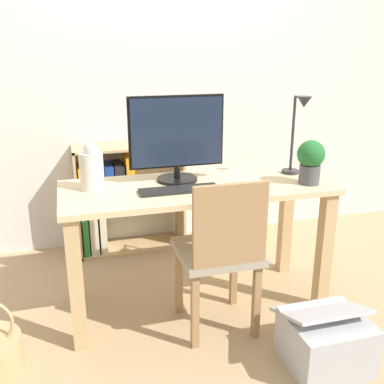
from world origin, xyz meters
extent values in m
plane|color=tan|center=(0.00, 0.00, 0.00)|extent=(10.00, 10.00, 0.00)
cube|color=silver|center=(0.00, 1.03, 1.30)|extent=(8.00, 0.05, 2.60)
cube|color=#D8BC8C|center=(0.00, 0.00, 0.71)|extent=(1.45, 0.58, 0.03)
cube|color=tan|center=(-0.67, -0.23, 0.35)|extent=(0.07, 0.07, 0.69)
cube|color=tan|center=(0.67, -0.23, 0.35)|extent=(0.07, 0.07, 0.69)
cube|color=tan|center=(-0.67, 0.23, 0.35)|extent=(0.07, 0.07, 0.69)
cube|color=tan|center=(0.67, 0.23, 0.35)|extent=(0.07, 0.07, 0.69)
cylinder|color=black|center=(-0.08, 0.11, 0.73)|extent=(0.22, 0.22, 0.02)
cylinder|color=black|center=(-0.08, 0.11, 0.78)|extent=(0.04, 0.04, 0.07)
cube|color=black|center=(-0.08, 0.11, 1.00)|extent=(0.52, 0.02, 0.39)
cube|color=#192338|center=(-0.08, 0.11, 1.00)|extent=(0.50, 0.03, 0.36)
cube|color=black|center=(-0.12, -0.08, 0.73)|extent=(0.41, 0.11, 0.02)
cylinder|color=silver|center=(-0.54, 0.07, 0.82)|extent=(0.12, 0.12, 0.20)
sphere|color=silver|center=(-0.54, 0.07, 0.94)|extent=(0.07, 0.07, 0.07)
cylinder|color=#2D2D33|center=(0.59, 0.08, 0.73)|extent=(0.10, 0.10, 0.02)
cylinder|color=#2D2D33|center=(0.59, 0.08, 0.96)|extent=(0.02, 0.02, 0.42)
cylinder|color=#2D2D33|center=(0.59, 0.03, 1.17)|extent=(0.01, 0.10, 0.01)
cone|color=#2D2D33|center=(0.59, -0.02, 1.15)|extent=(0.08, 0.08, 0.06)
cylinder|color=#4C4C51|center=(0.59, -0.14, 0.78)|extent=(0.11, 0.11, 0.10)
sphere|color=#23662D|center=(0.59, -0.14, 0.89)|extent=(0.15, 0.15, 0.15)
cube|color=#9E937F|center=(0.04, -0.23, 0.43)|extent=(0.40, 0.40, 0.04)
cube|color=#9E754C|center=(0.04, -0.41, 0.65)|extent=(0.36, 0.03, 0.40)
cube|color=#9E754C|center=(-0.12, -0.39, 0.20)|extent=(0.04, 0.04, 0.41)
cube|color=#9E754C|center=(0.20, -0.39, 0.20)|extent=(0.04, 0.04, 0.41)
cube|color=#9E754C|center=(-0.12, -0.06, 0.20)|extent=(0.04, 0.04, 0.41)
cube|color=#9E754C|center=(0.20, -0.06, 0.20)|extent=(0.04, 0.04, 0.41)
cube|color=tan|center=(-0.62, 0.86, 0.39)|extent=(0.02, 0.28, 0.78)
cube|color=tan|center=(0.12, 0.86, 0.39)|extent=(0.02, 0.28, 0.78)
cube|color=tan|center=(-0.25, 0.86, 0.01)|extent=(0.76, 0.28, 0.02)
cube|color=tan|center=(-0.25, 0.86, 0.77)|extent=(0.76, 0.28, 0.02)
cube|color=tan|center=(-0.25, 0.86, 0.39)|extent=(0.73, 0.28, 0.02)
cube|color=#2D7F38|center=(-0.58, 0.86, 0.15)|extent=(0.04, 0.24, 0.26)
cube|color=beige|center=(-0.53, 0.86, 0.16)|extent=(0.06, 0.24, 0.29)
cube|color=beige|center=(-0.46, 0.86, 0.17)|extent=(0.05, 0.24, 0.31)
cube|color=orange|center=(-0.58, 0.86, 0.52)|extent=(0.04, 0.24, 0.25)
cube|color=black|center=(-0.52, 0.86, 0.51)|extent=(0.05, 0.24, 0.23)
cube|color=red|center=(-0.46, 0.86, 0.50)|extent=(0.05, 0.24, 0.21)
cube|color=navy|center=(-0.40, 0.86, 0.52)|extent=(0.06, 0.24, 0.25)
cube|color=black|center=(-0.33, 0.86, 0.52)|extent=(0.06, 0.24, 0.25)
cube|color=orange|center=(-0.25, 0.86, 0.55)|extent=(0.06, 0.24, 0.31)
cube|color=#B2B2B7|center=(0.43, -0.68, 0.12)|extent=(0.36, 0.33, 0.24)
cube|color=#B2B2B7|center=(0.43, -0.61, 0.25)|extent=(0.37, 0.32, 0.13)
camera|label=1|loc=(-0.65, -2.21, 1.45)|focal=42.00mm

